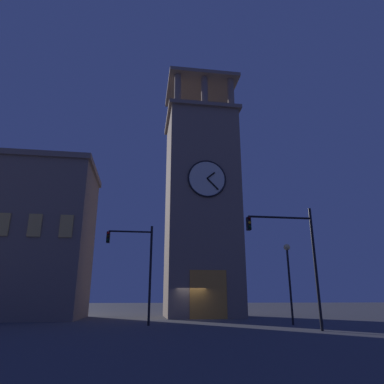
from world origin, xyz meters
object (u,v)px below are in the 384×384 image
traffic_signal_mid (137,259)px  street_lamp (289,268)px  clocktower (201,205)px  adjacent_wing_building (5,237)px  traffic_signal_near (294,248)px

traffic_signal_mid → street_lamp: bearing=175.6°
clocktower → adjacent_wing_building: clocktower is taller
adjacent_wing_building → traffic_signal_near: 24.47m
traffic_signal_near → street_lamp: bearing=-108.5°
clocktower → traffic_signal_mid: 13.02m
clocktower → traffic_signal_mid: bearing=57.8°
traffic_signal_near → street_lamp: 4.50m
adjacent_wing_building → traffic_signal_near: size_ratio=2.16×
adjacent_wing_building → traffic_signal_mid: bearing=144.8°
clocktower → traffic_signal_near: 16.11m
street_lamp → clocktower: bearing=-67.7°
adjacent_wing_building → street_lamp: (-21.88, 8.99, -3.06)m
traffic_signal_mid → adjacent_wing_building: bearing=-35.2°
adjacent_wing_building → street_lamp: bearing=157.7°
adjacent_wing_building → traffic_signal_mid: (-11.63, 8.19, -2.53)m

